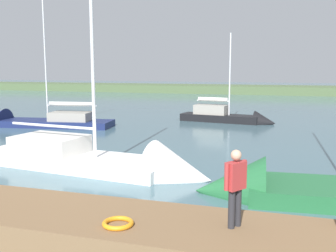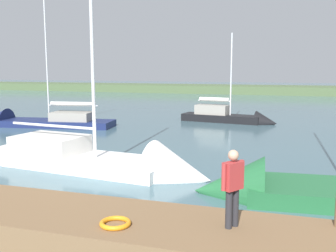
# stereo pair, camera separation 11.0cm
# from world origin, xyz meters

# --- Properties ---
(ground_plane) EXTENTS (200.00, 200.00, 0.00)m
(ground_plane) POSITION_xyz_m (0.00, 0.00, 0.00)
(ground_plane) COLOR #42606B
(far_shoreline) EXTENTS (180.00, 8.00, 2.40)m
(far_shoreline) POSITION_xyz_m (0.00, -50.70, 0.00)
(far_shoreline) COLOR #4C603D
(far_shoreline) RESTS_ON ground_plane
(dock_pier) EXTENTS (20.36, 2.41, 0.66)m
(dock_pier) POSITION_xyz_m (0.00, 4.45, 0.33)
(dock_pier) COLOR brown
(dock_pier) RESTS_ON ground_plane
(life_ring_buoy) EXTENTS (0.66, 0.66, 0.10)m
(life_ring_buoy) POSITION_xyz_m (-2.68, 4.93, 0.71)
(life_ring_buoy) COLOR orange
(life_ring_buoy) RESTS_ON dock_pier
(sailboat_behind_pier) EXTENTS (10.18, 3.61, 10.06)m
(sailboat_behind_pier) POSITION_xyz_m (0.41, -1.31, 0.19)
(sailboat_behind_pier) COLOR white
(sailboat_behind_pier) RESTS_ON ground_plane
(sailboat_outer_mooring) EXTENTS (10.20, 3.17, 11.60)m
(sailboat_outer_mooring) POSITION_xyz_m (-7.39, 0.00, 0.13)
(sailboat_outer_mooring) COLOR #236638
(sailboat_outer_mooring) RESTS_ON ground_plane
(sailboat_inner_slip) EXTENTS (7.07, 2.63, 7.08)m
(sailboat_inner_slip) POSITION_xyz_m (-2.07, -16.32, 0.26)
(sailboat_inner_slip) COLOR black
(sailboat_inner_slip) RESTS_ON ground_plane
(sailboat_far_left) EXTENTS (9.70, 3.50, 10.46)m
(sailboat_far_left) POSITION_xyz_m (10.62, -10.53, 0.13)
(sailboat_far_left) COLOR navy
(sailboat_far_left) RESTS_ON ground_plane
(person_on_dock) EXTENTS (0.43, 0.54, 1.62)m
(person_on_dock) POSITION_xyz_m (-5.01, 4.29, 1.58)
(person_on_dock) COLOR #28282D
(person_on_dock) RESTS_ON dock_pier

